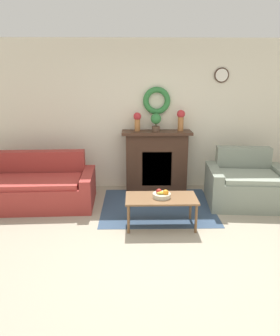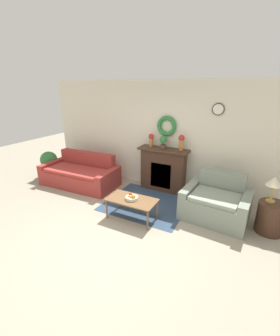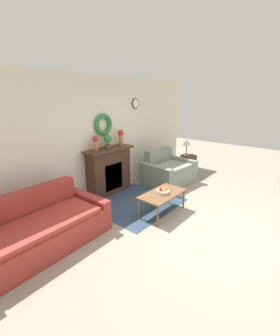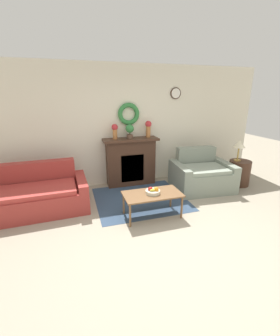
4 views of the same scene
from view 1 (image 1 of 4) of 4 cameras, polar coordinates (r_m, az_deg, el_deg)
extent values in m
plane|color=#9E937F|center=(4.08, 3.92, -14.81)|extent=(16.00, 16.00, 0.00)
cube|color=#334760|center=(5.41, 3.03, -6.68)|extent=(1.80, 1.63, 0.01)
cube|color=beige|center=(6.11, 2.09, 9.05)|extent=(6.80, 0.06, 2.70)
cylinder|color=#382319|center=(6.20, 14.02, 15.42)|extent=(0.26, 0.02, 0.26)
cylinder|color=white|center=(6.19, 14.05, 15.42)|extent=(0.22, 0.01, 0.22)
torus|color=#337A3D|center=(6.00, 2.92, 11.62)|extent=(0.49, 0.10, 0.49)
cube|color=#42281C|center=(6.07, 2.85, 1.09)|extent=(1.11, 0.34, 1.06)
cube|color=black|center=(5.94, 2.94, -0.15)|extent=(0.53, 0.02, 0.63)
cube|color=orange|center=(5.96, 2.94, -0.91)|extent=(0.43, 0.01, 0.35)
cube|color=#42281C|center=(5.92, 2.95, 6.18)|extent=(1.25, 0.41, 0.05)
cube|color=#9E332D|center=(5.58, -18.69, -4.64)|extent=(1.73, 0.83, 0.40)
cube|color=#9E332D|center=(5.97, -17.67, -1.06)|extent=(1.71, 0.28, 0.83)
cube|color=#9E332D|center=(5.48, -8.99, -3.55)|extent=(0.21, 0.99, 0.54)
cube|color=#AD3832|center=(5.51, -18.92, -2.29)|extent=(1.66, 0.77, 0.08)
cube|color=gray|center=(5.63, 18.28, -4.10)|extent=(0.98, 0.84, 0.46)
cube|color=gray|center=(6.01, 17.33, -0.62)|extent=(0.93, 0.29, 0.89)
cube|color=gray|center=(5.59, 12.68, -3.04)|extent=(0.25, 0.99, 0.60)
cube|color=gray|center=(5.86, 23.23, -3.08)|extent=(0.25, 0.99, 0.60)
cube|color=gray|center=(5.54, 18.52, -1.47)|extent=(0.93, 0.77, 0.08)
cube|color=brown|center=(4.61, 3.72, -5.27)|extent=(1.00, 0.53, 0.03)
cylinder|color=brown|center=(4.47, -2.03, -8.94)|extent=(0.04, 0.04, 0.41)
cylinder|color=brown|center=(4.55, 9.74, -8.72)|extent=(0.04, 0.04, 0.41)
cylinder|color=brown|center=(4.88, -1.95, -6.72)|extent=(0.04, 0.04, 0.41)
cylinder|color=brown|center=(4.95, 8.79, -6.57)|extent=(0.04, 0.04, 0.41)
cylinder|color=beige|center=(4.59, 3.79, -4.79)|extent=(0.25, 0.25, 0.06)
sphere|color=#B2231E|center=(4.59, 3.31, -4.11)|extent=(0.08, 0.08, 0.08)
sphere|color=orange|center=(4.55, 4.48, -4.28)|extent=(0.08, 0.08, 0.08)
ellipsoid|color=yellow|center=(4.54, 4.00, -4.32)|extent=(0.17, 0.06, 0.04)
cylinder|color=#AD6B38|center=(5.92, -0.47, 7.47)|extent=(0.10, 0.10, 0.21)
sphere|color=#B72D33|center=(5.89, -0.47, 8.98)|extent=(0.14, 0.14, 0.14)
cylinder|color=#AD6B38|center=(5.97, 7.09, 7.62)|extent=(0.10, 0.10, 0.25)
sphere|color=#B72D33|center=(5.95, 7.15, 9.31)|extent=(0.15, 0.15, 0.15)
cylinder|color=brown|center=(5.92, 2.78, 6.87)|extent=(0.14, 0.14, 0.09)
cylinder|color=#4C3823|center=(5.91, 2.79, 7.54)|extent=(0.02, 0.02, 0.05)
sphere|color=#337A3D|center=(5.89, 2.80, 8.56)|extent=(0.19, 0.19, 0.19)
camera|label=2|loc=(2.53, 72.88, 15.18)|focal=24.00mm
camera|label=3|loc=(3.61, -58.78, 10.52)|focal=24.00mm
camera|label=4|loc=(1.30, -43.49, 10.16)|focal=24.00mm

